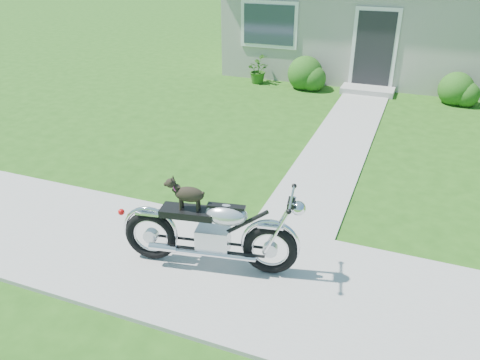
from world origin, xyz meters
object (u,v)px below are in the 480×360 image
house (442,0)px  potted_plant_left (257,70)px  motorcycle_with_dog (212,231)px  potted_plant_right (450,88)px

house → potted_plant_left: house is taller
house → motorcycle_with_dog: size_ratio=5.70×
house → potted_plant_right: bearing=-80.9°
potted_plant_left → potted_plant_right: 5.25m
house → potted_plant_right: 3.92m
house → potted_plant_right: house is taller
potted_plant_left → potted_plant_right: potted_plant_left is taller
potted_plant_right → house: bearing=99.1°
house → motorcycle_with_dog: (-2.20, -12.01, -1.61)m
potted_plant_right → motorcycle_with_dog: (-2.75, -8.57, 0.18)m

